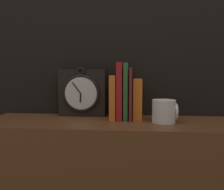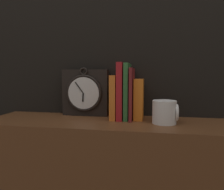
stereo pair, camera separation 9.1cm
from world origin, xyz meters
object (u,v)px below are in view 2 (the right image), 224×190
Objects in this scene: book_slot1_red at (121,91)px; book_slot0_orange at (116,97)px; clock at (85,93)px; book_slot2_green at (127,91)px; book_slot4_orange at (139,99)px; book_slot3_maroon at (132,94)px; mug at (165,112)px.

book_slot0_orange is at bearing 178.08° from book_slot1_red.
clock is 0.94× the size of book_slot2_green.
book_slot3_maroon is at bearing -154.49° from book_slot4_orange.
book_slot4_orange is (0.10, 0.01, -0.01)m from book_slot0_orange.
book_slot3_maroon reaches higher than mug.
book_slot0_orange is 0.86× the size of book_slot3_maroon.
clock is 0.39m from mug.
book_slot1_red is (0.18, -0.04, 0.01)m from clock.
book_slot1_red reaches higher than mug.
clock reaches higher than book_slot3_maroon.
book_slot1_red is 1.10× the size of book_slot3_maroon.
book_slot2_green reaches higher than book_slot0_orange.
book_slot1_red is 1.01× the size of book_slot2_green.
book_slot1_red is (0.03, -0.00, 0.03)m from book_slot0_orange.
book_slot0_orange is at bearing -174.53° from book_slot4_orange.
clock is at bearing 168.64° from book_slot3_maroon.
mug is at bearing -25.40° from book_slot2_green.
book_slot2_green is at bearing -170.81° from book_slot4_orange.
book_slot3_maroon is at bearing -15.82° from book_slot2_green.
book_slot4_orange is 0.15m from mug.
book_slot2_green is 0.06m from book_slot4_orange.
book_slot3_maroon reaches higher than book_slot0_orange.
book_slot0_orange is 0.08m from book_slot3_maroon.
book_slot3_maroon is (0.05, -0.00, -0.01)m from book_slot1_red.
book_slot3_maroon is at bearing 153.25° from mug.
clock is 1.19× the size of book_slot0_orange.
book_slot0_orange is 0.04m from book_slot1_red.
clock is 1.30× the size of book_slot4_orange.
book_slot2_green is 1.09× the size of book_slot3_maroon.
book_slot1_red is at bearing -172.15° from book_slot4_orange.
clock is at bearing 165.05° from book_slot0_orange.
book_slot4_orange is at bearing 25.51° from book_slot3_maroon.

